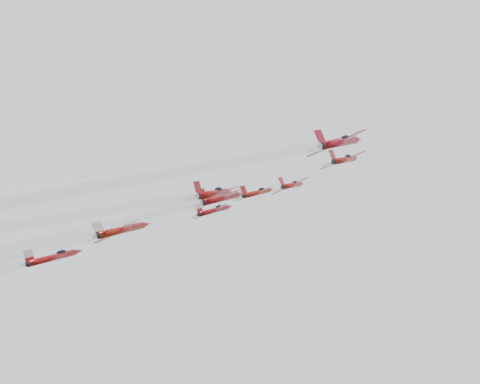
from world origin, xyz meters
The scene contains 6 objects.
jet_lead centered at (-1.16, 23.91, 178.42)m, with size 9.81×12.25×8.80m.
jet_row2_left centered at (-14.09, 12.50, 170.53)m, with size 9.24×11.54×8.30m.
jet_row2_center centered at (-1.86, 10.76, 169.33)m, with size 8.85×11.05×7.95m.
jet_row2_right centered at (16.95, 12.81, 170.75)m, with size 9.93×12.40×8.91m.
jet_center centered at (0.06, -44.21, 131.31)m, with size 10.14×91.49×63.74m.
jet_rear_farright centered at (28.37, -52.90, 125.31)m, with size 9.75×88.03×61.33m.
Camera 1 is at (59.19, -82.28, 93.55)m, focal length 50.00 mm.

